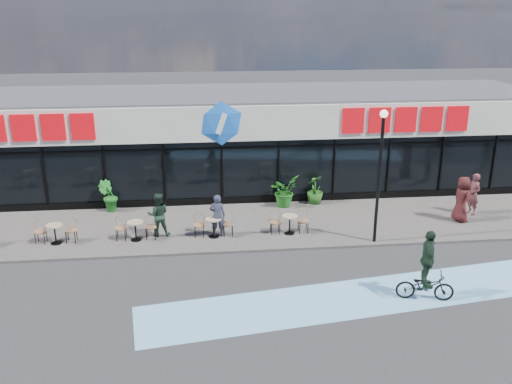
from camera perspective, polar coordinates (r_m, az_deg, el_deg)
ground at (r=17.88m, az=-2.43°, el=-9.25°), size 120.00×120.00×0.00m
sidewalk at (r=21.92m, az=-3.20°, el=-3.59°), size 44.00×5.00×0.10m
bike_lane at (r=17.26m, az=11.52°, el=-10.73°), size 14.17×4.13×0.01m
building at (r=26.39m, az=-3.92°, el=5.53°), size 30.60×6.57×4.75m
lamp_post at (r=19.87m, az=12.91°, el=2.74°), size 0.28×0.28×4.96m
bistro_set_2 at (r=21.45m, az=-20.35°, el=-3.88°), size 1.54×0.62×0.90m
bistro_set_3 at (r=20.90m, az=-12.55°, el=-3.70°), size 1.54×0.62×0.90m
bistro_set_4 at (r=20.75m, az=-4.49°, el=-3.45°), size 1.54×0.62×0.90m
bistro_set_5 at (r=21.01m, az=3.52°, el=-3.14°), size 1.54×0.62×0.90m
potted_plant_left at (r=23.93m, az=-15.26°, el=-0.41°), size 0.80×0.67×1.37m
potted_plant_mid at (r=23.77m, az=2.98°, el=0.14°), size 1.61×1.64×1.38m
potted_plant_right at (r=24.19m, az=6.23°, el=0.26°), size 1.01×1.01×1.28m
patron_left at (r=20.62m, az=-4.08°, el=-2.47°), size 0.66×0.49×1.66m
patron_right at (r=20.91m, az=-10.25°, el=-2.36°), size 0.87×0.70×1.70m
pedestrian_a at (r=24.45m, az=21.92°, el=-0.21°), size 0.56×0.73×1.78m
pedestrian_b at (r=23.48m, az=20.87°, el=-0.71°), size 0.76×1.02×1.89m
cyclist_a at (r=17.14m, az=17.49°, el=-8.17°), size 1.81×1.13×2.26m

